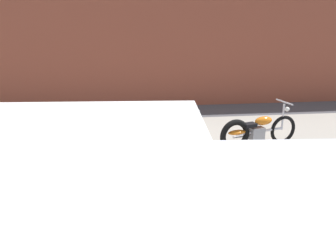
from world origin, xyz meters
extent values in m
plane|color=#47474C|center=(0.00, 0.00, 0.00)|extent=(80.00, 80.00, 0.00)
cube|color=#9E998E|center=(0.00, 1.75, 0.00)|extent=(36.00, 3.50, 0.01)
cube|color=brown|center=(0.00, 5.20, 2.56)|extent=(36.00, 0.50, 5.13)
torus|color=black|center=(-0.81, 0.50, 0.34)|extent=(0.68, 0.20, 0.68)
torus|color=black|center=(-2.09, 0.74, 0.36)|extent=(0.74, 0.26, 0.73)
cylinder|color=silver|center=(-1.45, 0.62, 0.38)|extent=(1.22, 0.28, 0.06)
cube|color=#99999E|center=(-1.53, 0.63, 0.34)|extent=(0.36, 0.28, 0.28)
ellipsoid|color=#6B2D93|center=(-1.37, 0.60, 0.62)|extent=(0.47, 0.27, 0.20)
ellipsoid|color=#6B2D93|center=(-2.04, 0.73, 0.42)|extent=(0.47, 0.26, 0.10)
cube|color=black|center=(-1.73, 0.67, 0.56)|extent=(0.31, 0.25, 0.08)
cylinder|color=silver|center=(-0.85, 0.51, 0.65)|extent=(0.05, 0.05, 0.62)
cylinder|color=silver|center=(-0.85, 0.51, 1.01)|extent=(0.14, 0.58, 0.03)
sphere|color=white|center=(-0.75, 0.49, 0.83)|extent=(0.11, 0.11, 0.11)
cylinder|color=silver|center=(-1.74, 0.82, 0.26)|extent=(0.55, 0.16, 0.06)
torus|color=black|center=(1.06, 0.90, 0.34)|extent=(0.68, 0.25, 0.68)
torus|color=black|center=(-0.20, 0.58, 0.36)|extent=(0.74, 0.31, 0.73)
cylinder|color=silver|center=(0.43, 0.74, 0.38)|extent=(1.21, 0.36, 0.06)
cube|color=#99999E|center=(0.36, 0.72, 0.34)|extent=(0.36, 0.29, 0.28)
ellipsoid|color=black|center=(0.51, 0.76, 0.62)|extent=(0.47, 0.29, 0.20)
ellipsoid|color=black|center=(-0.15, 0.59, 0.42)|extent=(0.47, 0.28, 0.10)
cube|color=black|center=(0.16, 0.67, 0.56)|extent=(0.32, 0.26, 0.08)
cylinder|color=silver|center=(1.02, 0.89, 0.65)|extent=(0.05, 0.05, 0.62)
cylinder|color=silver|center=(1.02, 0.89, 1.01)|extent=(0.18, 0.57, 0.03)
sphere|color=white|center=(1.12, 0.92, 0.83)|extent=(0.11, 0.11, 0.11)
cylinder|color=silver|center=(0.09, 0.81, 0.26)|extent=(0.55, 0.20, 0.06)
torus|color=black|center=(3.22, 1.17, 0.34)|extent=(0.68, 0.25, 0.68)
torus|color=black|center=(1.96, 0.84, 0.36)|extent=(0.74, 0.31, 0.73)
cylinder|color=silver|center=(2.59, 1.00, 0.38)|extent=(1.21, 0.37, 0.06)
cube|color=#99999E|center=(2.51, 0.98, 0.34)|extent=(0.37, 0.29, 0.28)
ellipsoid|color=orange|center=(2.66, 1.02, 0.62)|extent=(0.47, 0.30, 0.20)
ellipsoid|color=orange|center=(2.01, 0.85, 0.42)|extent=(0.47, 0.29, 0.10)
cube|color=black|center=(2.32, 0.93, 0.56)|extent=(0.32, 0.26, 0.08)
cylinder|color=silver|center=(3.18, 1.16, 0.65)|extent=(0.05, 0.05, 0.62)
cylinder|color=silver|center=(3.18, 1.16, 1.01)|extent=(0.18, 0.57, 0.03)
sphere|color=white|center=(3.27, 1.18, 0.83)|extent=(0.11, 0.11, 0.11)
cylinder|color=silver|center=(2.24, 1.07, 0.26)|extent=(0.55, 0.20, 0.06)
camera|label=1|loc=(-0.35, -6.42, 2.99)|focal=38.21mm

